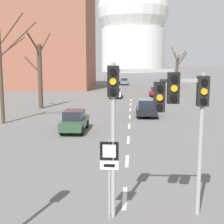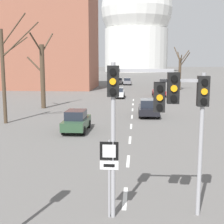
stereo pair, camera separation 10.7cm
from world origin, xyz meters
TOP-DOWN VIEW (x-y plane):
  - lane_stripe_1 at (0.00, 7.51)m, footprint 0.16×2.00m
  - lane_stripe_2 at (0.00, 12.01)m, footprint 0.16×2.00m
  - lane_stripe_3 at (0.00, 16.51)m, footprint 0.16×2.00m
  - lane_stripe_4 at (0.00, 21.01)m, footprint 0.16×2.00m
  - lane_stripe_5 at (0.00, 25.51)m, footprint 0.16×2.00m
  - lane_stripe_6 at (0.00, 30.01)m, footprint 0.16×2.00m
  - lane_stripe_7 at (0.00, 34.51)m, footprint 0.16×2.00m
  - lane_stripe_8 at (0.00, 39.01)m, footprint 0.16×2.00m
  - traffic_signal_centre_tall at (0.30, 6.02)m, footprint 2.21×0.34m
  - traffic_signal_near_right at (2.00, 6.38)m, footprint 1.73×0.34m
  - route_sign_post at (-0.47, 5.98)m, footprint 0.60×0.08m
  - sedan_near_left at (-2.22, 41.52)m, footprint 1.73×4.35m
  - sedan_near_right at (3.81, 44.08)m, footprint 1.96×4.00m
  - sedan_mid_centre at (-1.70, 68.49)m, footprint 1.78×3.99m
  - sedan_far_left at (-4.03, 18.84)m, footprint 1.68×3.97m
  - sedan_far_right at (-3.84, 71.31)m, footprint 1.94×3.86m
  - sedan_distant_centre at (1.58, 26.08)m, footprint 1.93×4.55m
  - bare_tree_left_near at (-10.45, 21.52)m, footprint 3.40×1.98m
  - bare_tree_right_near at (8.46, 55.54)m, footprint 2.90×2.95m
  - bare_tree_left_far at (-10.04, 30.42)m, footprint 2.61×4.10m
  - capitol_dome at (0.00, 178.34)m, footprint 39.79×39.79m
  - apartment_block_left at (-16.99, 58.43)m, footprint 18.00×14.00m

SIDE VIEW (x-z plane):
  - lane_stripe_1 at x=0.00m, z-range 0.00..0.01m
  - lane_stripe_2 at x=0.00m, z-range 0.00..0.01m
  - lane_stripe_3 at x=0.00m, z-range 0.00..0.01m
  - lane_stripe_4 at x=0.00m, z-range 0.00..0.01m
  - lane_stripe_5 at x=0.00m, z-range 0.00..0.01m
  - lane_stripe_6 at x=0.00m, z-range 0.00..0.01m
  - lane_stripe_7 at x=0.00m, z-range 0.00..0.01m
  - lane_stripe_8 at x=0.00m, z-range 0.00..0.01m
  - sedan_far_right at x=-3.84m, z-range 0.01..1.53m
  - sedan_near_right at x=3.81m, z-range 0.03..1.52m
  - sedan_near_left at x=-2.22m, z-range 0.02..1.53m
  - sedan_far_left at x=-4.03m, z-range 0.00..1.61m
  - sedan_distant_centre at x=1.58m, z-range 0.00..1.62m
  - sedan_mid_centre at x=-1.70m, z-range 0.02..1.63m
  - route_sign_post at x=-0.47m, z-range 0.48..3.10m
  - traffic_signal_near_right at x=2.00m, z-range 1.21..5.97m
  - bare_tree_right_near at x=8.46m, z-range -0.35..7.65m
  - traffic_signal_centre_tall at x=0.30m, z-range 1.31..6.39m
  - bare_tree_left_far at x=-10.04m, z-range -0.32..8.12m
  - bare_tree_left_near at x=-10.45m, z-range -0.14..8.78m
  - apartment_block_left at x=-16.99m, z-range 0.00..22.12m
  - capitol_dome at x=0.00m, z-range -0.73..55.47m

